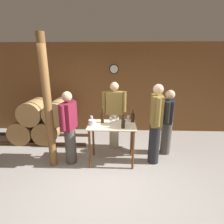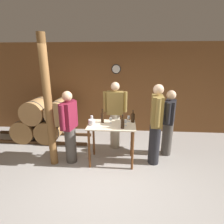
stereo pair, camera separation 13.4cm
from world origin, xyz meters
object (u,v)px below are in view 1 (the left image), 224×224
wine_bottle_center (133,117)px  wine_glass_near_left (92,118)px  ice_bucket (92,122)px  wine_glass_far_side (128,117)px  person_visitor_near_door (168,121)px  wine_glass_near_center (111,119)px  wooden_post (48,105)px  person_visitor_with_scarf (156,123)px  wine_bottle_left (123,123)px  wine_glass_near_right (126,121)px  wine_bottle_far_left (102,117)px  person_host (69,127)px  person_visitor_bearded (114,114)px

wine_bottle_center → wine_glass_near_left: 0.90m
wine_bottle_center → ice_bucket: 0.90m
wine_glass_far_side → person_visitor_near_door: size_ratio=0.09×
wine_bottle_center → wine_glass_near_center: size_ratio=2.27×
wine_glass_far_side → ice_bucket: wine_glass_far_side is taller
wine_glass_near_center → ice_bucket: wine_glass_near_center is taller
wooden_post → person_visitor_with_scarf: bearing=4.5°
wooden_post → wine_bottle_left: wooden_post is taller
wine_bottle_left → wine_glass_near_right: size_ratio=2.12×
wooden_post → ice_bucket: bearing=8.1°
wine_glass_near_center → person_visitor_with_scarf: (0.96, -0.08, -0.04)m
ice_bucket → wine_bottle_far_left: bearing=37.1°
wine_glass_near_right → wine_glass_far_side: 0.27m
wine_bottle_left → wine_glass_near_left: bearing=155.9°
wine_bottle_left → wine_glass_near_left: wine_bottle_left is taller
person_host → wine_bottle_center: bearing=10.4°
wine_glass_near_center → wine_glass_near_right: 0.36m
wine_bottle_far_left → wine_bottle_center: 0.67m
wooden_post → ice_bucket: (0.85, 0.12, -0.40)m
wooden_post → wine_bottle_left: size_ratio=9.37×
person_visitor_with_scarf → wine_glass_far_side: bearing=160.9°
wooden_post → person_visitor_near_door: 2.69m
wine_bottle_far_left → wine_glass_far_side: size_ratio=2.28×
wine_glass_near_center → person_visitor_near_door: person_visitor_near_door is taller
wine_glass_near_center → wine_glass_far_side: size_ratio=0.88×
person_visitor_near_door → person_visitor_bearded: bearing=169.0°
ice_bucket → person_host: bearing=-177.2°
wine_bottle_center → wine_glass_near_left: size_ratio=1.81×
wine_bottle_far_left → person_visitor_bearded: (0.24, 0.56, -0.11)m
wine_bottle_far_left → wine_glass_near_center: size_ratio=2.59×
wine_bottle_center → person_visitor_near_door: 0.89m
person_visitor_near_door → wine_glass_near_center: bearing=-165.8°
wooden_post → person_visitor_bearded: 1.61m
wine_glass_far_side → person_host: bearing=-167.8°
person_host → wine_bottle_far_left: bearing=14.6°
person_host → wine_glass_near_left: bearing=21.4°
wine_bottle_left → wine_bottle_center: 0.43m
wine_bottle_center → person_visitor_with_scarf: person_visitor_with_scarf is taller
wine_bottle_left → person_visitor_near_door: (1.06, 0.62, -0.18)m
wine_glass_far_side → wine_bottle_center: bearing=-13.8°
wine_bottle_far_left → wine_glass_near_right: 0.54m
wooden_post → person_visitor_bearded: bearing=32.6°
wine_glass_near_left → person_visitor_with_scarf: (1.37, -0.10, -0.06)m
wine_bottle_left → wine_glass_near_left: (-0.68, 0.30, -0.01)m
wine_glass_near_center → wine_glass_near_right: size_ratio=0.88×
person_visitor_bearded → person_visitor_near_door: (1.26, -0.25, -0.08)m
wine_bottle_center → person_host: (-1.36, -0.25, -0.14)m
wine_glass_near_center → wine_glass_near_right: wine_glass_near_right is taller
ice_bucket → wine_glass_near_center: bearing=18.8°
wine_glass_near_left → wooden_post: bearing=-161.5°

